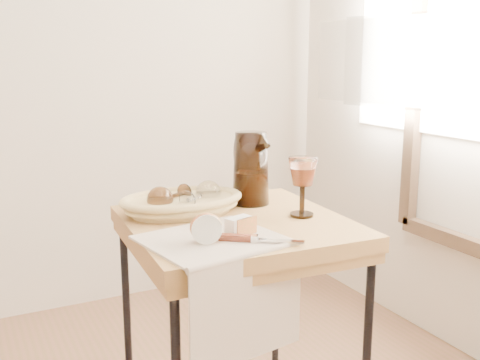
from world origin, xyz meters
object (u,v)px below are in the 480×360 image
wine_goblet (302,187)px  apple_half (206,227)px  tea_towel (213,240)px  goblet_lying_a (171,197)px  side_table (237,343)px  pitcher (251,168)px  table_knife (258,239)px  bread_basket (182,205)px  goblet_lying_b (200,196)px

wine_goblet → apple_half: wine_goblet is taller
tea_towel → goblet_lying_a: bearing=81.2°
apple_half → side_table: bearing=62.2°
pitcher → tea_towel: bearing=-117.4°
side_table → goblet_lying_a: goblet_lying_a is taller
side_table → apple_half: (-0.16, -0.15, 0.43)m
table_knife → side_table: bearing=112.6°
tea_towel → bread_basket: size_ratio=0.99×
tea_towel → wine_goblet: wine_goblet is taller
wine_goblet → table_knife: 0.30m
tea_towel → apple_half: 0.05m
side_table → table_knife: (-0.05, -0.21, 0.40)m
tea_towel → bread_basket: bearing=75.3°
tea_towel → goblet_lying_b: (0.07, 0.26, 0.05)m
goblet_lying_b → wine_goblet: bearing=-64.9°
goblet_lying_a → table_knife: goblet_lying_a is taller
side_table → wine_goblet: wine_goblet is taller
tea_towel → wine_goblet: bearing=6.0°
bread_basket → table_knife: bread_basket is taller
side_table → bread_basket: 0.45m
side_table → goblet_lying_a: (-0.14, 0.15, 0.43)m
side_table → wine_goblet: 0.51m
apple_half → bread_basket: bearing=99.0°
tea_towel → goblet_lying_a: goblet_lying_a is taller
pitcher → goblet_lying_b: bearing=-156.5°
apple_half → goblet_lying_a: bearing=104.9°
pitcher → wine_goblet: size_ratio=1.51×
apple_half → wine_goblet: bearing=35.2°
tea_towel → pitcher: size_ratio=1.22×
goblet_lying_b → apple_half: bearing=-140.7°
bread_basket → apple_half: size_ratio=4.08×
pitcher → goblet_lying_a: bearing=-166.3°
wine_goblet → table_knife: size_ratio=0.85×
table_knife → bread_basket: bearing=135.9°
goblet_lying_b → pitcher: bearing=-22.3°
side_table → table_knife: 0.45m
side_table → pitcher: pitcher is taller
pitcher → table_knife: pitcher is taller
goblet_lying_a → bread_basket: bearing=127.0°
bread_basket → apple_half: (-0.05, -0.29, 0.02)m
tea_towel → table_knife: table_knife is taller
tea_towel → apple_half: apple_half is taller
bread_basket → goblet_lying_a: 0.04m
tea_towel → goblet_lying_a: 0.30m
pitcher → apple_half: bearing=-118.6°
bread_basket → goblet_lying_a: bearing=155.5°
bread_basket → table_knife: (0.06, -0.35, -0.01)m
side_table → wine_goblet: (0.19, -0.05, 0.47)m
apple_half → pitcher: bearing=65.2°
goblet_lying_a → goblet_lying_b: 0.08m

